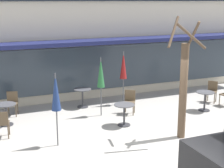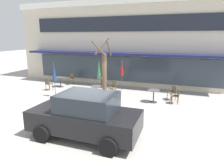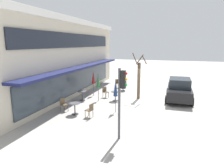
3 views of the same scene
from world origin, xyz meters
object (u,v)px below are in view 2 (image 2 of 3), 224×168
cafe_chair_1 (173,92)px  cafe_chair_2 (48,83)px  cafe_table_streetside (60,80)px  patio_umbrella_corner_open (122,68)px  patio_umbrella_green_folded (99,69)px  cafe_chair_4 (176,95)px  cafe_chair_0 (71,78)px  patio_umbrella_cream_folded (54,72)px  cafe_chair_3 (113,87)px  parked_sedan (85,116)px  cafe_table_near_wall (102,81)px  street_tree (104,78)px  cafe_table_mid_patio (154,94)px  cafe_table_by_tree (96,90)px

cafe_chair_1 → cafe_chair_2: size_ratio=1.00×
cafe_table_streetside → patio_umbrella_corner_open: size_ratio=0.35×
cafe_table_streetside → patio_umbrella_green_folded: size_ratio=0.35×
patio_umbrella_corner_open → cafe_chair_4: bearing=-25.2°
cafe_chair_0 → patio_umbrella_cream_folded: bearing=-75.4°
patio_umbrella_corner_open → cafe_chair_1: 3.93m
patio_umbrella_cream_folded → cafe_chair_0: (-0.88, 3.38, -1.10)m
cafe_chair_2 → patio_umbrella_green_folded: bearing=13.1°
patio_umbrella_green_folded → cafe_chair_2: bearing=-166.9°
cafe_chair_3 → parked_sedan: bearing=-80.6°
cafe_chair_2 → patio_umbrella_corner_open: bearing=20.1°
cafe_chair_2 → cafe_table_near_wall: bearing=32.4°
patio_umbrella_corner_open → street_tree: street_tree is taller
cafe_table_mid_patio → patio_umbrella_corner_open: bearing=142.1°
cafe_table_mid_patio → cafe_chair_2: size_ratio=0.85×
patio_umbrella_corner_open → cafe_table_streetside: bearing=-172.1°
patio_umbrella_cream_folded → cafe_chair_3: patio_umbrella_cream_folded is taller
patio_umbrella_cream_folded → cafe_table_streetside: bearing=117.2°
cafe_table_mid_patio → cafe_chair_1: bearing=40.0°
cafe_chair_1 → cafe_chair_3: 3.85m
parked_sedan → cafe_chair_2: bearing=137.2°
cafe_chair_1 → patio_umbrella_green_folded: bearing=178.0°
cafe_table_streetside → cafe_table_mid_patio: bearing=-10.4°
parked_sedan → cafe_table_by_tree: bearing=109.7°
cafe_chair_0 → street_tree: (4.62, -4.26, 1.15)m
cafe_table_by_tree → patio_umbrella_corner_open: patio_umbrella_corner_open is taller
cafe_table_near_wall → parked_sedan: 7.75m
patio_umbrella_cream_folded → street_tree: (3.74, -0.88, 0.04)m
cafe_table_near_wall → patio_umbrella_corner_open: size_ratio=0.35×
patio_umbrella_cream_folded → cafe_chair_3: (3.26, 1.86, -1.10)m
cafe_chair_4 → patio_umbrella_corner_open: bearing=154.8°
patio_umbrella_green_folded → cafe_chair_0: patio_umbrella_green_folded is taller
cafe_table_by_tree → patio_umbrella_corner_open: bearing=66.2°
cafe_table_streetside → cafe_chair_0: (0.33, 1.02, 0.01)m
cafe_table_by_tree → cafe_table_mid_patio: bearing=4.2°
cafe_table_streetside → patio_umbrella_green_folded: 3.57m
cafe_chair_1 → cafe_chair_3: bearing=-179.8°
patio_umbrella_cream_folded → cafe_table_mid_patio: bearing=9.4°
cafe_chair_2 → cafe_chair_0: bearing=75.5°
patio_umbrella_corner_open → cafe_chair_2: (-4.96, -1.82, -1.10)m
cafe_table_near_wall → cafe_chair_1: cafe_chair_1 is taller
cafe_table_mid_patio → parked_sedan: 5.42m
cafe_table_mid_patio → cafe_chair_3: (-2.83, 0.85, 0.01)m
patio_umbrella_cream_folded → patio_umbrella_corner_open: size_ratio=1.00×
cafe_table_streetside → parked_sedan: (5.45, -6.43, 0.36)m
patio_umbrella_green_folded → street_tree: size_ratio=0.59×
patio_umbrella_corner_open → cafe_table_mid_patio: bearing=-37.9°
cafe_table_streetside → street_tree: 6.03m
patio_umbrella_green_folded → cafe_chair_3: 1.56m
cafe_chair_1 → cafe_chair_0: bearing=169.3°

